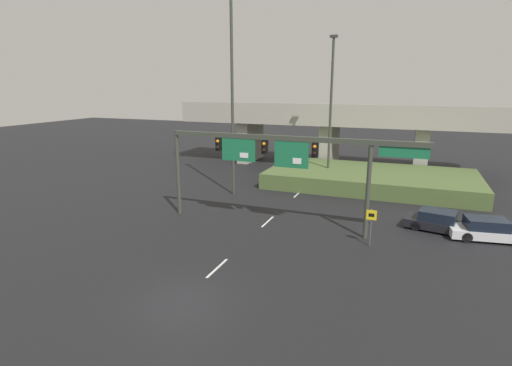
% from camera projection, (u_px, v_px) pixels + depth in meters
% --- Properties ---
extents(ground_plane, '(160.00, 160.00, 0.00)m').
position_uv_depth(ground_plane, '(183.00, 299.00, 18.10)').
color(ground_plane, black).
extents(lane_markings, '(0.14, 26.23, 0.01)m').
position_uv_depth(lane_markings, '(284.00, 206.00, 31.97)').
color(lane_markings, silver).
rests_on(lane_markings, ground).
extents(signal_gantry, '(17.18, 0.44, 6.27)m').
position_uv_depth(signal_gantry, '(280.00, 153.00, 26.15)').
color(signal_gantry, '#383D33').
rests_on(signal_gantry, ground).
extents(speed_limit_sign, '(0.60, 0.11, 2.33)m').
position_uv_depth(speed_limit_sign, '(371.00, 222.00, 23.73)').
color(speed_limit_sign, '#4C4C4C').
rests_on(speed_limit_sign, ground).
extents(highway_light_pole_near, '(0.70, 0.36, 13.94)m').
position_uv_depth(highway_light_pole_near, '(331.00, 108.00, 38.22)').
color(highway_light_pole_near, '#383D33').
rests_on(highway_light_pole_near, ground).
extents(highway_light_pole_far, '(0.70, 0.36, 17.55)m').
position_uv_depth(highway_light_pole_far, '(232.00, 89.00, 33.33)').
color(highway_light_pole_far, '#383D33').
rests_on(highway_light_pole_far, ground).
extents(overpass_bridge, '(35.71, 7.11, 7.47)m').
position_uv_depth(overpass_bridge, '(330.00, 123.00, 46.76)').
color(overpass_bridge, '#A39E93').
rests_on(overpass_bridge, ground).
extents(grass_embankment, '(19.11, 9.97, 1.44)m').
position_uv_depth(grass_embankment, '(371.00, 179.00, 38.20)').
color(grass_embankment, '#4C6033').
rests_on(grass_embankment, ground).
extents(parked_sedan_near_right, '(4.60, 2.69, 1.36)m').
position_uv_depth(parked_sedan_near_right, '(439.00, 221.00, 26.52)').
color(parked_sedan_near_right, black).
rests_on(parked_sedan_near_right, ground).
extents(parked_sedan_mid_right, '(4.81, 2.49, 1.38)m').
position_uv_depth(parked_sedan_mid_right, '(488.00, 230.00, 24.99)').
color(parked_sedan_mid_right, silver).
rests_on(parked_sedan_mid_right, ground).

